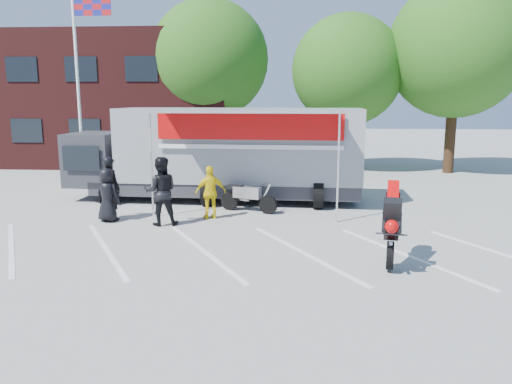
# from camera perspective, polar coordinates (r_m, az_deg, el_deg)

# --- Properties ---
(ground) EXTENTS (100.00, 100.00, 0.00)m
(ground) POSITION_cam_1_polar(r_m,az_deg,el_deg) (11.22, -7.86, -8.22)
(ground) COLOR #989893
(ground) RESTS_ON ground
(parking_bay_lines) EXTENTS (18.09, 13.33, 0.01)m
(parking_bay_lines) POSITION_cam_1_polar(r_m,az_deg,el_deg) (12.15, -6.90, -6.68)
(parking_bay_lines) COLOR white
(parking_bay_lines) RESTS_ON ground
(office_building) EXTENTS (18.00, 8.00, 7.00)m
(office_building) POSITION_cam_1_polar(r_m,az_deg,el_deg) (30.90, -19.71, 9.87)
(office_building) COLOR #441716
(office_building) RESTS_ON ground
(flagpole) EXTENTS (1.61, 0.12, 8.00)m
(flagpole) POSITION_cam_1_polar(r_m,az_deg,el_deg) (22.12, -19.21, 13.85)
(flagpole) COLOR white
(flagpole) RESTS_ON ground
(tree_left) EXTENTS (6.12, 6.12, 8.64)m
(tree_left) POSITION_cam_1_polar(r_m,az_deg,el_deg) (26.79, -5.37, 14.83)
(tree_left) COLOR #382314
(tree_left) RESTS_ON ground
(tree_mid) EXTENTS (5.44, 5.44, 7.68)m
(tree_mid) POSITION_cam_1_polar(r_m,az_deg,el_deg) (25.57, 10.41, 13.51)
(tree_mid) COLOR #382314
(tree_mid) RESTS_ON ground
(tree_right) EXTENTS (6.46, 6.46, 9.12)m
(tree_right) POSITION_cam_1_polar(r_m,az_deg,el_deg) (26.16, 21.94, 14.91)
(tree_right) COLOR #382314
(tree_right) RESTS_ON ground
(transporter_truck) EXTENTS (10.49, 5.45, 3.26)m
(transporter_truck) POSITION_cam_1_polar(r_m,az_deg,el_deg) (17.93, -3.40, -0.96)
(transporter_truck) COLOR gray
(transporter_truck) RESTS_ON ground
(parked_motorcycle) EXTENTS (2.11, 1.33, 1.05)m
(parked_motorcycle) POSITION_cam_1_polar(r_m,az_deg,el_deg) (16.11, -0.86, -2.28)
(parked_motorcycle) COLOR #A6A6AB
(parked_motorcycle) RESTS_ON ground
(stunt_bike_rider) EXTENTS (1.12, 1.83, 2.00)m
(stunt_bike_rider) POSITION_cam_1_polar(r_m,az_deg,el_deg) (11.72, 15.01, -7.66)
(stunt_bike_rider) COLOR black
(stunt_bike_rider) RESTS_ON ground
(spectator_leather_a) EXTENTS (0.90, 0.74, 1.60)m
(spectator_leather_a) POSITION_cam_1_polar(r_m,az_deg,el_deg) (15.35, -16.62, -0.34)
(spectator_leather_a) COLOR black
(spectator_leather_a) RESTS_ON ground
(spectator_leather_b) EXTENTS (0.82, 0.70, 1.91)m
(spectator_leather_b) POSITION_cam_1_polar(r_m,az_deg,el_deg) (15.56, -16.31, 0.41)
(spectator_leather_b) COLOR black
(spectator_leather_b) RESTS_ON ground
(spectator_leather_c) EXTENTS (1.10, 0.94, 1.98)m
(spectator_leather_c) POSITION_cam_1_polar(r_m,az_deg,el_deg) (14.53, -10.82, 0.09)
(spectator_leather_c) COLOR black
(spectator_leather_c) RESTS_ON ground
(spectator_hivis) EXTENTS (1.03, 0.74, 1.62)m
(spectator_hivis) POSITION_cam_1_polar(r_m,az_deg,el_deg) (15.11, -5.22, -0.06)
(spectator_hivis) COLOR yellow
(spectator_hivis) RESTS_ON ground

